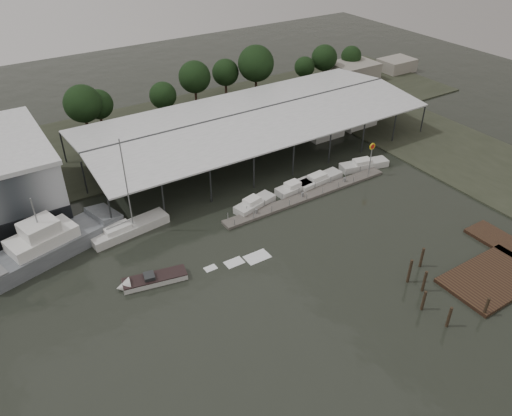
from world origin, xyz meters
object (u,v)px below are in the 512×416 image
grey_trawler (53,242)px  speedboat_underway (149,281)px  shell_fuel_sign (371,153)px  white_sailboat (129,229)px

grey_trawler → speedboat_underway: 13.98m
shell_fuel_sign → white_sailboat: size_ratio=0.41×
grey_trawler → white_sailboat: bearing=-21.5°
speedboat_underway → grey_trawler: bearing=-44.9°
grey_trawler → shell_fuel_sign: bearing=-23.3°
grey_trawler → speedboat_underway: size_ratio=0.96×
shell_fuel_sign → grey_trawler: size_ratio=0.31×
grey_trawler → white_sailboat: 9.32m
white_sailboat → speedboat_underway: (-1.56, -10.63, -0.26)m
grey_trawler → speedboat_underway: bearing=-71.9°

